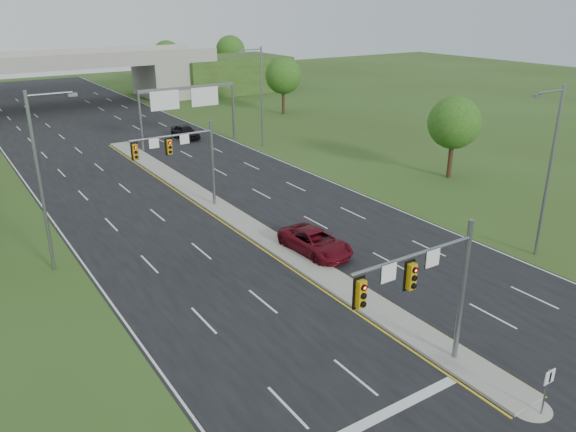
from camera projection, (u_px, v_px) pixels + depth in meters
The scene contains 19 objects.
ground at pixel (454, 360), 26.13m from camera, with size 240.00×240.00×0.00m, color #314619.
road at pixel (168, 176), 53.43m from camera, with size 24.00×160.00×0.02m, color black.
median at pixel (226, 212), 44.04m from camera, with size 2.00×54.00×0.16m, color gray.
median_nose at pixel (530, 406), 22.97m from camera, with size 2.00×2.00×0.16m, color gray.
lane_markings at pixel (188, 194), 48.37m from camera, with size 23.72×160.00×0.01m.
signal_mast_near at pixel (430, 283), 23.21m from camera, with size 6.62×0.60×7.00m.
signal_mast_far at pixel (185, 153), 42.71m from camera, with size 6.62×0.60×7.00m.
keep_right_sign at pixel (548, 385), 22.05m from camera, with size 0.60×0.13×2.20m.
sign_gantry at pixel (187, 99), 62.70m from camera, with size 11.58×0.44×6.67m.
overpass at pixel (56, 83), 87.26m from camera, with size 80.00×14.00×8.10m.
lightpole_l_mid at pixel (42, 175), 32.73m from camera, with size 2.85×0.25×11.00m.
lightpole_r_near at pixel (549, 165), 34.63m from camera, with size 2.85×0.25×11.00m.
lightpole_r_far at pixel (260, 92), 61.94m from camera, with size 2.85×0.25×11.00m.
tree_r_near at pixel (454, 123), 51.12m from camera, with size 4.80×4.80×7.60m.
tree_r_mid at pixel (283, 76), 80.35m from camera, with size 5.20×5.20×8.12m.
tree_back_c at pixel (167, 55), 109.75m from camera, with size 5.60×5.60×8.32m.
tree_back_d at pixel (230, 50), 116.80m from camera, with size 6.00×6.00×8.85m.
car_far_a at pixel (315, 242), 36.84m from camera, with size 2.60×5.64×1.57m, color #570813.
car_far_c at pixel (185, 132), 67.35m from camera, with size 1.94×4.82×1.64m, color black.
Camera 1 is at (-18.51, -14.13, 15.66)m, focal length 35.00 mm.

